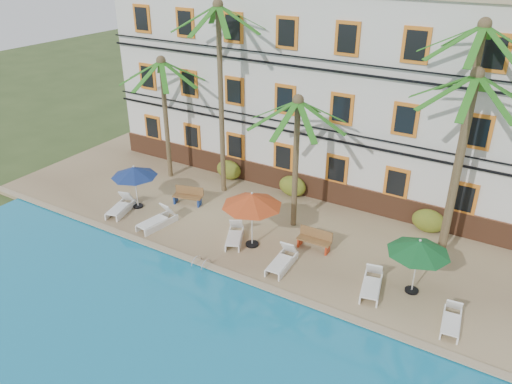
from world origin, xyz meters
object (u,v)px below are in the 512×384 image
Objects in this scene: umbrella_green at (419,247)px; lounger_d at (282,261)px; palm_d at (467,115)px; lounger_e at (372,284)px; bench_left at (188,195)px; lounger_f at (452,320)px; palm_b at (220,78)px; bench_right at (315,239)px; umbrella_blue at (134,172)px; pool_ladder at (201,266)px; umbrella_red at (252,200)px; palm_c at (296,143)px; lounger_a at (121,207)px; lounger_b at (158,220)px; palm_a at (164,100)px; lounger_c at (235,236)px; palm_e at (463,145)px.

umbrella_green reaches higher than lounger_d.
palm_d reaches higher than lounger_e.
lounger_f is at bearing -10.42° from bench_left.
lounger_d is (6.03, -4.56, -5.82)m from palm_b.
palm_b reaches higher than bench_right.
umbrella_blue is 1.18× the size of lounger_d.
palm_b is 6.23m from umbrella_blue.
lounger_d is 3.36m from pool_ladder.
palm_b is 6.82m from umbrella_red.
palm_c reaches higher than lounger_a.
palm_c reaches higher than lounger_f.
lounger_b reaches higher than lounger_d.
lounger_d is 1.23× the size of bench_left.
umbrella_red is 3.54× the size of pool_ladder.
palm_b is 7.48m from lounger_b.
umbrella_red is at bearing -0.42° from umbrella_blue.
lounger_f is 9.78m from pool_ladder.
palm_a is 1.08× the size of palm_c.
palm_a is 3.86× the size of lounger_f.
lounger_e reaches higher than lounger_a.
palm_c reaches higher than umbrella_green.
palm_b is 14.81m from lounger_f.
lounger_a is (-14.10, -1.16, -1.72)m from umbrella_green.
palm_c is 3.16× the size of lounger_a.
palm_a is 3.58× the size of lounger_c.
palm_e is at bearing 33.76° from lounger_d.
palm_a reaches higher than umbrella_blue.
lounger_c is 2.55× the size of pool_ladder.
palm_c is 0.77× the size of palm_e.
palm_e is 4.30× the size of lounger_c.
umbrella_blue is 6.60m from pool_ladder.
bench_left is at bearing 176.35° from bench_right.
palm_a is at bearing 176.86° from palm_e.
palm_d is 12.10m from pool_ladder.
lounger_d is at bearing -173.99° from lounger_e.
lounger_e is (-1.61, -4.44, -5.79)m from palm_d.
palm_a reaches higher than lounger_f.
lounger_b is (2.12, -0.92, -1.64)m from umbrella_blue.
bench_right reaches higher than lounger_f.
lounger_b is at bearing -164.05° from bench_right.
lounger_a is at bearing 165.02° from pool_ladder.
palm_c is at bearing 18.19° from umbrella_blue.
lounger_b is at bearing -178.95° from lounger_d.
palm_d is 5.49× the size of lounger_f.
pool_ladder is (3.13, -6.24, -6.12)m from palm_b.
bench_right is (9.26, 1.12, -1.47)m from umbrella_blue.
umbrella_blue is at bearing -168.49° from palm_e.
umbrella_blue is 1.20× the size of lounger_c.
palm_d reaches higher than lounger_b.
lounger_e is (12.39, -0.41, -1.65)m from umbrella_blue.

